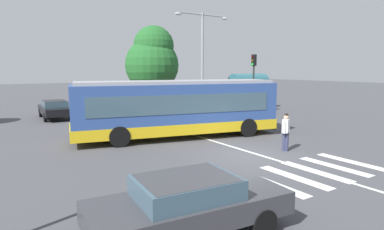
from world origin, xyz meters
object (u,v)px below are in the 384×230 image
object	(u,v)px
parked_car_champagne	(125,104)
parked_car_charcoal	(152,102)
parked_car_blue	(202,99)
pedestrian_crossing_street	(286,130)
city_transit_bus	(177,108)
parked_car_red	(180,101)
traffic_light_far_corner	(254,74)
parked_car_white	(92,106)
bus_stop_shelter	(249,83)
twin_arm_street_lamp	(202,51)
background_tree_right	(152,60)
parked_car_black	(55,108)
foreground_sedan	(189,202)

from	to	relation	value
parked_car_champagne	parked_car_charcoal	size ratio (longest dim) A/B	0.99
parked_car_champagne	parked_car_blue	world-z (taller)	same
pedestrian_crossing_street	parked_car_champagne	world-z (taller)	pedestrian_crossing_street
city_transit_bus	parked_car_red	bearing A→B (deg)	57.95
traffic_light_far_corner	parked_car_white	bearing A→B (deg)	151.59
parked_car_white	parked_car_charcoal	xyz separation A→B (m)	(5.33, 0.34, 0.00)
parked_car_white	bus_stop_shelter	xyz separation A→B (m)	(13.27, -3.40, 1.65)
pedestrian_crossing_street	twin_arm_street_lamp	distance (m)	13.11
background_tree_right	traffic_light_far_corner	bearing A→B (deg)	-58.70
city_transit_bus	traffic_light_far_corner	size ratio (longest dim) A/B	2.35
parked_car_black	city_transit_bus	bearing A→B (deg)	-69.00
parked_car_blue	bus_stop_shelter	distance (m)	4.80
city_transit_bus	parked_car_red	xyz separation A→B (m)	(6.65, 10.63, -0.82)
parked_car_charcoal	parked_car_blue	size ratio (longest dim) A/B	1.00
parked_car_charcoal	bus_stop_shelter	world-z (taller)	bus_stop_shelter
parked_car_blue	background_tree_right	size ratio (longest dim) A/B	0.61
parked_car_black	parked_car_white	size ratio (longest dim) A/B	1.00
traffic_light_far_corner	city_transit_bus	bearing A→B (deg)	-155.60
parked_car_champagne	bus_stop_shelter	xyz separation A→B (m)	(10.56, -3.34, 1.65)
twin_arm_street_lamp	parked_car_champagne	bearing A→B (deg)	142.75
parked_car_white	parked_car_charcoal	bearing A→B (deg)	3.64
city_transit_bus	bus_stop_shelter	size ratio (longest dim) A/B	3.00
city_transit_bus	traffic_light_far_corner	distance (m)	10.87
parked_car_red	pedestrian_crossing_street	bearing A→B (deg)	-104.56
pedestrian_crossing_street	parked_car_red	bearing A→B (deg)	75.44
twin_arm_street_lamp	foreground_sedan	bearing A→B (deg)	-125.96
pedestrian_crossing_street	foreground_sedan	size ratio (longest dim) A/B	0.37
parked_car_champagne	parked_car_blue	distance (m)	8.04
pedestrian_crossing_street	city_transit_bus	bearing A→B (deg)	115.74
parked_car_charcoal	bus_stop_shelter	size ratio (longest dim) A/B	1.22
city_transit_bus	parked_car_champagne	xyz separation A→B (m)	(1.23, 10.48, -0.82)
parked_car_white	background_tree_right	xyz separation A→B (m)	(6.33, 2.03, 3.75)
twin_arm_street_lamp	parked_car_white	bearing A→B (deg)	153.33
parked_car_white	traffic_light_far_corner	distance (m)	13.05
parked_car_black	traffic_light_far_corner	distance (m)	15.54
foreground_sedan	background_tree_right	world-z (taller)	background_tree_right
parked_car_black	parked_car_champagne	distance (m)	5.40
foreground_sedan	twin_arm_street_lamp	bearing A→B (deg)	54.04
twin_arm_street_lamp	background_tree_right	world-z (taller)	twin_arm_street_lamp
parked_car_champagne	bus_stop_shelter	size ratio (longest dim) A/B	1.20
pedestrian_crossing_street	traffic_light_far_corner	size ratio (longest dim) A/B	0.36
foreground_sedan	parked_car_red	world-z (taller)	same
foreground_sedan	twin_arm_street_lamp	distance (m)	20.04
parked_car_black	parked_car_white	xyz separation A→B (m)	(2.68, -0.30, 0.00)
city_transit_bus	pedestrian_crossing_street	size ratio (longest dim) A/B	6.58
parked_car_blue	bus_stop_shelter	size ratio (longest dim) A/B	1.22
bus_stop_shelter	parked_car_charcoal	bearing A→B (deg)	154.81
city_transit_bus	parked_car_blue	bearing A→B (deg)	49.54
parked_car_red	parked_car_blue	distance (m)	2.62
parked_car_red	parked_car_white	bearing A→B (deg)	-179.34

